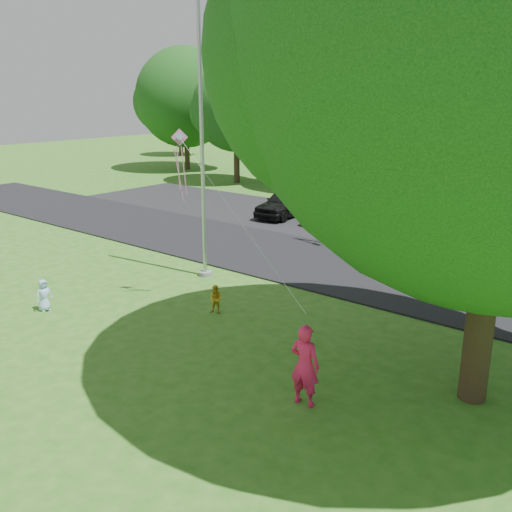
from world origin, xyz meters
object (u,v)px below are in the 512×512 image
Objects in this scene: woman at (305,365)px; child_blue at (44,295)px; child_yellow at (216,299)px; kite at (183,157)px; street_lamp at (359,170)px; trash_can at (446,247)px; flagpole at (202,165)px; big_tree at (509,39)px.

child_blue is at bearing -3.64° from woman.
kite is (-1.22, -0.02, 4.34)m from child_yellow.
street_lamp reaches higher than trash_can.
street_lamp is 6.32× the size of child_yellow.
flagpole is 3.10m from kite.
big_tree reaches higher than street_lamp.
big_tree reaches higher than kite.
woman is at bearing -137.44° from big_tree.
big_tree is 1.98× the size of kite.
flagpole is 1.45× the size of kite.
child_blue reaches higher than child_yellow.
flagpole is 0.73× the size of big_tree.
street_lamp is (2.58, 6.82, -0.67)m from flagpole.
child_blue is (-4.06, -12.60, -2.98)m from street_lamp.
trash_can is 15.75m from child_blue.
woman is at bearing -53.17° from street_lamp.
big_tree is at bearing -144.36° from woman.
woman is (5.50, -12.05, -2.54)m from street_lamp.
kite is at bearing -113.03° from trash_can.
big_tree reaches higher than woman.
flagpole is 7.33m from street_lamp.
woman is (1.93, -13.23, 0.47)m from trash_can.
woman is 9.59m from child_blue.
big_tree is (8.26, -9.52, 4.20)m from street_lamp.
child_yellow is at bearing -40.93° from flagpole.
child_yellow is 0.13× the size of kite.
woman reaches higher than child_blue.
trash_can is 0.92× the size of child_blue.
big_tree reaches higher than child_blue.
kite reaches higher than child_blue.
flagpole is 10.74m from trash_can.
street_lamp is at bearing 69.30° from flagpole.
street_lamp is 13.29m from big_tree.
woman is at bearing -50.53° from child_yellow.
street_lamp is 9.82m from child_yellow.
street_lamp is 13.57m from child_blue.
street_lamp is 3.06× the size of woman.
flagpole reaches higher than trash_can.
kite reaches higher than woman.
child_yellow is at bearing -34.58° from woman.
big_tree is 13.15× the size of child_blue.
child_yellow is (-7.94, 0.19, -7.23)m from big_tree.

